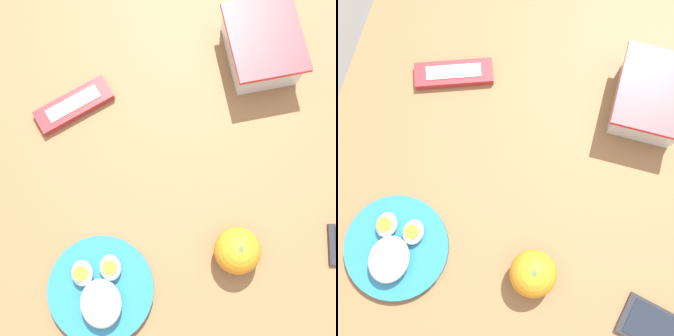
# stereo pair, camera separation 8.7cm
# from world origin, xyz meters

# --- Properties ---
(ground_plane) EXTENTS (10.00, 10.00, 0.00)m
(ground_plane) POSITION_xyz_m (0.00, 0.00, 0.00)
(ground_plane) COLOR #66605B
(table) EXTENTS (1.16, 0.83, 0.77)m
(table) POSITION_xyz_m (0.00, 0.00, 0.65)
(table) COLOR brown
(table) RESTS_ON ground_plane
(food_container) EXTENTS (0.17, 0.14, 0.08)m
(food_container) POSITION_xyz_m (-0.17, 0.18, 0.81)
(food_container) COLOR white
(food_container) RESTS_ON table
(orange_fruit) EXTENTS (0.08, 0.08, 0.08)m
(orange_fruit) POSITION_xyz_m (0.20, 0.05, 0.81)
(orange_fruit) COLOR orange
(orange_fruit) RESTS_ON table
(rice_plate) EXTENTS (0.19, 0.19, 0.06)m
(rice_plate) POSITION_xyz_m (0.22, -0.21, 0.79)
(rice_plate) COLOR teal
(rice_plate) RESTS_ON table
(candy_bar) EXTENTS (0.10, 0.16, 0.02)m
(candy_bar) POSITION_xyz_m (-0.14, -0.20, 0.78)
(candy_bar) COLOR #B7282D
(candy_bar) RESTS_ON table
(cell_phone) EXTENTS (0.11, 0.16, 0.01)m
(cell_phone) POSITION_xyz_m (0.24, 0.29, 0.78)
(cell_phone) COLOR #232328
(cell_phone) RESTS_ON table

